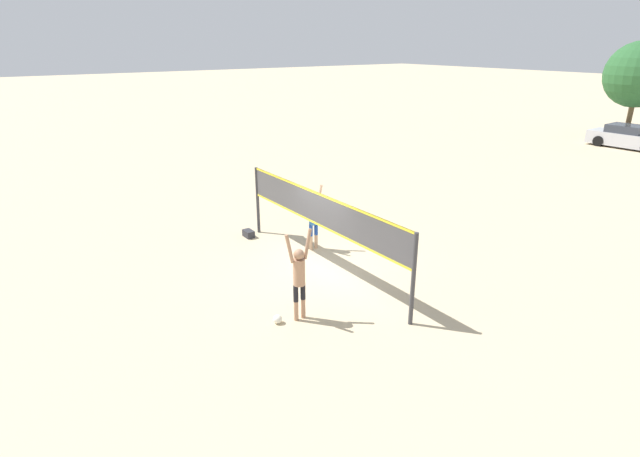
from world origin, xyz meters
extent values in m
plane|color=#C6B28C|center=(0.00, 0.00, 0.00)|extent=(200.00, 200.00, 0.00)
cylinder|color=#38383D|center=(-3.68, 0.00, 1.15)|extent=(0.11, 0.11, 2.30)
cylinder|color=#38383D|center=(3.68, 0.00, 1.15)|extent=(0.11, 0.11, 2.30)
cube|color=#47474C|center=(0.00, 0.00, 1.82)|extent=(7.25, 0.02, 0.96)
cube|color=yellow|center=(0.00, 0.00, 2.27)|extent=(7.25, 0.03, 0.06)
cube|color=yellow|center=(0.00, 0.00, 1.37)|extent=(7.25, 0.03, 0.06)
cylinder|color=tan|center=(1.99, -2.10, 0.25)|extent=(0.11, 0.11, 0.50)
cylinder|color=black|center=(1.99, -2.10, 0.71)|extent=(0.12, 0.12, 0.41)
cylinder|color=tan|center=(1.99, -1.90, 0.25)|extent=(0.11, 0.11, 0.50)
cylinder|color=black|center=(1.99, -1.90, 0.71)|extent=(0.12, 0.12, 0.41)
cylinder|color=tan|center=(1.99, -2.00, 1.24)|extent=(0.28, 0.28, 0.65)
sphere|color=tan|center=(1.99, -2.00, 1.69)|extent=(0.25, 0.25, 0.25)
cylinder|color=tan|center=(1.99, -2.24, 1.88)|extent=(0.08, 0.23, 0.72)
cylinder|color=tan|center=(1.99, -1.75, 1.88)|extent=(0.08, 0.23, 0.72)
cylinder|color=tan|center=(-1.36, 0.81, 0.23)|extent=(0.11, 0.11, 0.47)
cylinder|color=#1E47A5|center=(-1.36, 0.81, 0.66)|extent=(0.12, 0.12, 0.38)
cylinder|color=tan|center=(-1.36, 0.61, 0.23)|extent=(0.11, 0.11, 0.47)
cylinder|color=#1E47A5|center=(-1.36, 0.61, 0.66)|extent=(0.12, 0.12, 0.38)
cylinder|color=#3372BF|center=(-1.36, 0.71, 1.15)|extent=(0.28, 0.28, 0.60)
sphere|color=tan|center=(-1.36, 0.71, 1.56)|extent=(0.23, 0.23, 0.23)
cylinder|color=tan|center=(-1.36, 0.95, 1.74)|extent=(0.08, 0.22, 0.67)
cylinder|color=tan|center=(-1.36, 0.47, 1.74)|extent=(0.08, 0.22, 0.67)
sphere|color=silver|center=(1.85, -2.54, 0.11)|extent=(0.22, 0.22, 0.22)
cube|color=#2D2D33|center=(-3.49, -0.51, 0.12)|extent=(0.44, 0.27, 0.24)
cube|color=#B7B7BC|center=(-3.30, 25.73, 0.52)|extent=(4.54, 1.94, 0.79)
cube|color=#2D333D|center=(-3.53, 25.73, 1.16)|extent=(2.07, 1.72, 0.47)
cylinder|color=black|center=(-4.72, 26.54, 0.32)|extent=(0.65, 0.24, 0.64)
cylinder|color=black|center=(-4.67, 24.84, 0.32)|extent=(0.65, 0.24, 0.64)
cylinder|color=brown|center=(-4.21, 27.33, 1.58)|extent=(0.31, 0.31, 3.17)
sphere|color=#285B2D|center=(-4.21, 27.33, 4.28)|extent=(4.04, 4.04, 4.04)
camera|label=1|loc=(10.78, -7.63, 6.25)|focal=28.00mm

